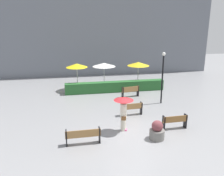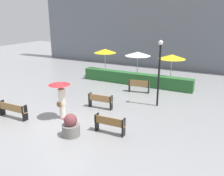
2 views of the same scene
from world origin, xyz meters
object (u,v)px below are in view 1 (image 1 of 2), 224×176
(pedestrian_with_umbrella, at_px, (124,108))
(lamp_post, at_px, (163,73))
(bench_near_right, at_px, (175,121))
(patio_umbrella_yellow_far, at_px, (138,64))
(bench_near_left, at_px, (83,135))
(patio_umbrella_white, at_px, (104,65))
(patio_umbrella_yellow, at_px, (77,65))
(bench_back_row, at_px, (131,91))
(bench_mid_center, at_px, (132,108))
(planter_pot, at_px, (157,131))

(pedestrian_with_umbrella, distance_m, lamp_post, 6.01)
(bench_near_right, relative_size, lamp_post, 0.38)
(patio_umbrella_yellow_far, bearing_deg, bench_near_right, -93.22)
(bench_near_right, relative_size, patio_umbrella_yellow_far, 0.63)
(bench_near_left, xyz_separation_m, pedestrian_with_umbrella, (2.47, 1.18, 0.94))
(bench_near_left, distance_m, patio_umbrella_white, 11.90)
(bench_near_left, relative_size, patio_umbrella_yellow, 0.74)
(bench_near_left, relative_size, patio_umbrella_yellow_far, 0.76)
(bench_back_row, distance_m, patio_umbrella_yellow_far, 3.84)
(patio_umbrella_white, bearing_deg, patio_umbrella_yellow_far, -16.06)
(bench_back_row, bearing_deg, lamp_post, -45.11)
(patio_umbrella_white, bearing_deg, bench_near_left, -104.27)
(pedestrian_with_umbrella, relative_size, patio_umbrella_yellow_far, 0.85)
(bench_back_row, bearing_deg, bench_mid_center, -103.90)
(bench_back_row, relative_size, bench_near_left, 0.84)
(bench_mid_center, xyz_separation_m, patio_umbrella_yellow, (-3.40, 6.88, 1.85))
(pedestrian_with_umbrella, bearing_deg, bench_back_row, 71.34)
(patio_umbrella_white, bearing_deg, pedestrian_with_umbrella, -92.42)
(patio_umbrella_yellow, bearing_deg, bench_back_row, -33.33)
(planter_pot, bearing_deg, bench_near_left, 177.61)
(bench_back_row, height_order, pedestrian_with_umbrella, pedestrian_with_umbrella)
(lamp_post, height_order, patio_umbrella_yellow_far, lamp_post)
(lamp_post, relative_size, patio_umbrella_yellow, 1.59)
(planter_pot, height_order, lamp_post, lamp_post)
(bench_near_left, bearing_deg, patio_umbrella_yellow, 88.89)
(planter_pot, height_order, patio_umbrella_white, patio_umbrella_white)
(patio_umbrella_white, bearing_deg, planter_pot, -84.25)
(bench_back_row, distance_m, patio_umbrella_yellow, 5.56)
(lamp_post, xyz_separation_m, patio_umbrella_yellow, (-6.38, 4.89, -0.11))
(bench_near_right, bearing_deg, planter_pot, -146.53)
(planter_pot, bearing_deg, bench_back_row, 86.13)
(bench_near_right, distance_m, planter_pot, 1.84)
(bench_back_row, relative_size, patio_umbrella_yellow_far, 0.64)
(patio_umbrella_white, height_order, patio_umbrella_yellow_far, patio_umbrella_yellow_far)
(bench_near_right, relative_size, patio_umbrella_yellow, 0.61)
(planter_pot, relative_size, patio_umbrella_white, 0.47)
(patio_umbrella_white, bearing_deg, bench_back_row, -67.09)
(planter_pot, relative_size, patio_umbrella_yellow_far, 0.44)
(planter_pot, bearing_deg, patio_umbrella_yellow, 110.25)
(bench_near_left, bearing_deg, bench_near_right, 8.55)
(bench_near_right, xyz_separation_m, patio_umbrella_yellow, (-5.40, 9.48, 1.85))
(pedestrian_with_umbrella, height_order, patio_umbrella_yellow, patio_umbrella_yellow)
(bench_back_row, relative_size, pedestrian_with_umbrella, 0.75)
(lamp_post, distance_m, patio_umbrella_white, 7.03)
(bench_mid_center, bearing_deg, bench_near_left, -136.24)
(bench_near_left, xyz_separation_m, patio_umbrella_yellow_far, (6.15, 10.49, 1.78))
(bench_near_right, relative_size, planter_pot, 1.41)
(patio_umbrella_white, bearing_deg, patio_umbrella_yellow, -157.96)
(bench_near_left, xyz_separation_m, lamp_post, (6.58, 5.44, 1.97))
(bench_back_row, bearing_deg, bench_near_right, -81.24)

